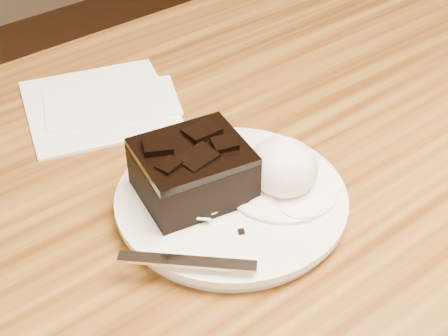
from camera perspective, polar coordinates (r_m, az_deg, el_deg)
plate at (r=0.58m, az=0.62°, el=-2.93°), size 0.20×0.20×0.02m
brownie at (r=0.56m, az=-2.70°, el=-0.51°), size 0.10×0.09×0.04m
ice_cream_scoop at (r=0.57m, az=5.03°, el=0.05°), size 0.06×0.06×0.05m
melt_puddle at (r=0.58m, az=4.93°, el=-1.41°), size 0.10×0.10×0.00m
spoon at (r=0.56m, az=-2.12°, el=-3.28°), size 0.13×0.13×0.01m
napkin at (r=0.72m, az=-10.64°, el=5.40°), size 0.19×0.19×0.01m
crumb_a at (r=0.58m, az=-0.64°, el=-1.93°), size 0.01×0.01×0.00m
crumb_b at (r=0.54m, az=1.49°, el=-5.46°), size 0.01×0.01×0.00m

